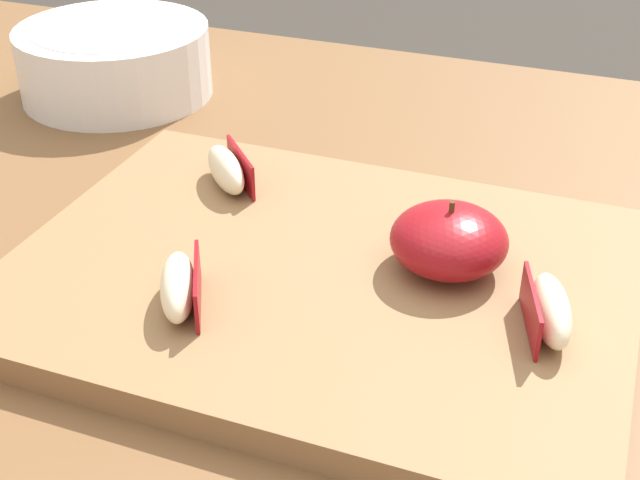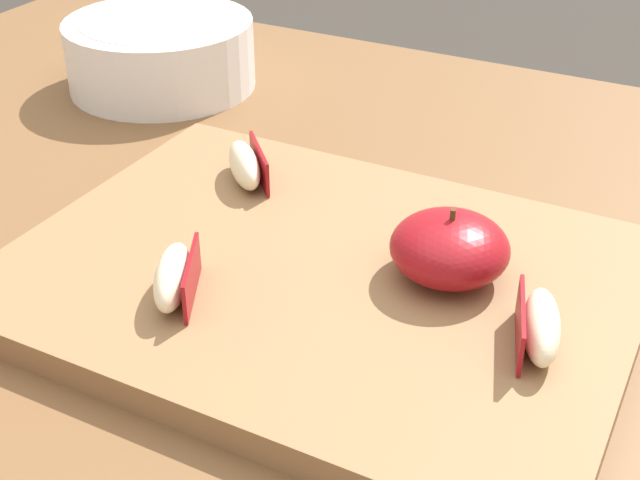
# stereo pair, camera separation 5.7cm
# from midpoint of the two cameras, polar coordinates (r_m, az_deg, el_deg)

# --- Properties ---
(dining_table) EXTENTS (1.39, 0.96, 0.75)m
(dining_table) POSITION_cam_midpoint_polar(r_m,az_deg,el_deg) (0.63, 1.49, -11.20)
(dining_table) COLOR brown
(dining_table) RESTS_ON ground_plane
(cutting_board) EXTENTS (0.41, 0.31, 0.02)m
(cutting_board) POSITION_cam_midpoint_polar(r_m,az_deg,el_deg) (0.58, -2.78, -2.64)
(cutting_board) COLOR olive
(cutting_board) RESTS_ON dining_table
(apple_half_skin_up) EXTENTS (0.08, 0.08, 0.05)m
(apple_half_skin_up) POSITION_cam_midpoint_polar(r_m,az_deg,el_deg) (0.57, 5.67, -0.07)
(apple_half_skin_up) COLOR maroon
(apple_half_skin_up) RESTS_ON cutting_board
(apple_wedge_front) EXTENTS (0.05, 0.07, 0.03)m
(apple_wedge_front) POSITION_cam_midpoint_polar(r_m,az_deg,el_deg) (0.54, -12.19, -3.10)
(apple_wedge_front) COLOR beige
(apple_wedge_front) RESTS_ON cutting_board
(apple_wedge_right) EXTENTS (0.04, 0.07, 0.03)m
(apple_wedge_right) POSITION_cam_midpoint_polar(r_m,az_deg,el_deg) (0.52, 11.87, -4.64)
(apple_wedge_right) COLOR beige
(apple_wedge_right) RESTS_ON cutting_board
(apple_wedge_near_knife) EXTENTS (0.06, 0.06, 0.03)m
(apple_wedge_near_knife) POSITION_cam_midpoint_polar(r_m,az_deg,el_deg) (0.67, -8.53, 4.56)
(apple_wedge_near_knife) COLOR beige
(apple_wedge_near_knife) RESTS_ON cutting_board
(ceramic_fruit_bowl) EXTENTS (0.19, 0.19, 0.07)m
(ceramic_fruit_bowl) POSITION_cam_midpoint_polar(r_m,az_deg,el_deg) (0.91, -15.12, 11.37)
(ceramic_fruit_bowl) COLOR white
(ceramic_fruit_bowl) RESTS_ON dining_table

